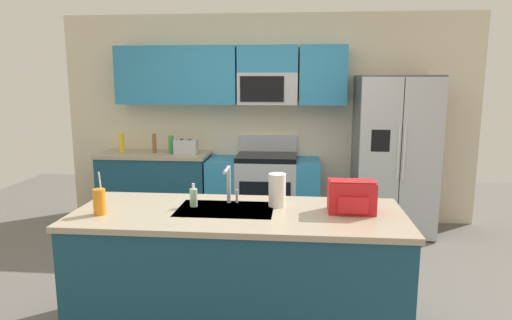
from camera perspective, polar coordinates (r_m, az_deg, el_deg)
name	(u,v)px	position (r m, az deg, el deg)	size (l,w,h in m)	color
ground_plane	(250,292)	(4.05, -0.74, -16.34)	(9.00, 9.00, 0.00)	#66605B
kitchen_wall_unit	(256,106)	(5.72, 0.00, 6.85)	(5.20, 0.43, 2.60)	beige
back_counter	(156,188)	(5.85, -12.52, -3.46)	(1.36, 0.63, 0.90)	navy
range_oven	(264,191)	(5.59, 0.97, -3.93)	(1.36, 0.61, 1.10)	#B7BABF
refrigerator	(394,155)	(5.52, 16.97, 0.55)	(0.90, 0.76, 1.85)	#4C4F54
island_counter	(239,271)	(3.33, -2.20, -13.88)	(2.30, 0.90, 0.90)	navy
toaster	(186,147)	(5.58, -8.83, 1.66)	(0.28, 0.16, 0.18)	#B7BABF
pepper_mill	(154,143)	(5.74, -12.71, 2.06)	(0.05, 0.05, 0.24)	brown
bottle_green	(171,145)	(5.66, -10.67, 1.93)	(0.06, 0.06, 0.22)	green
bottle_yellow	(121,142)	(5.93, -16.62, 2.15)	(0.07, 0.07, 0.24)	yellow
sink_faucet	(229,182)	(3.32, -3.44, -2.73)	(0.08, 0.21, 0.28)	#B7BABF
drink_cup_orange	(100,202)	(3.26, -19.14, -4.97)	(0.08, 0.08, 0.30)	orange
soap_dispenser	(194,197)	(3.30, -7.88, -4.67)	(0.06, 0.06, 0.17)	#A5D8B2
paper_towel_roll	(277,190)	(3.27, 2.68, -3.80)	(0.12, 0.12, 0.24)	white
backpack	(352,196)	(3.19, 11.98, -4.46)	(0.32, 0.22, 0.23)	red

